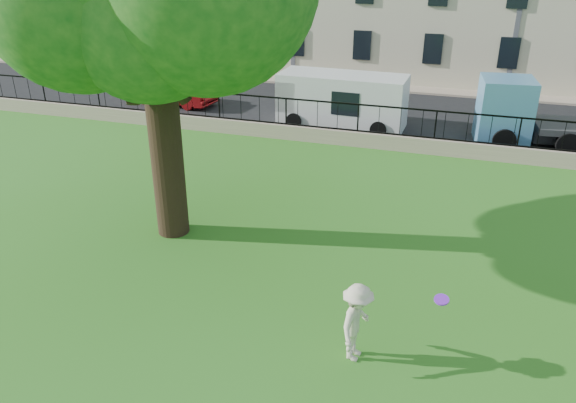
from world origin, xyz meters
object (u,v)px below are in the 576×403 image
(frisbee, at_px, (442,300))
(white_van, at_px, (342,101))
(blue_truck, at_px, (561,114))
(red_sedan, at_px, (173,90))
(man, at_px, (357,323))

(frisbee, height_order, white_van, white_van)
(frisbee, bearing_deg, blue_truck, 76.39)
(red_sedan, height_order, blue_truck, blue_truck)
(red_sedan, bearing_deg, man, -134.72)
(red_sedan, relative_size, white_van, 0.82)
(man, relative_size, red_sedan, 0.37)
(man, relative_size, frisbee, 6.18)
(man, height_order, blue_truck, blue_truck)
(man, xyz_separation_m, white_van, (-3.69, 14.92, 0.32))
(red_sedan, distance_m, blue_truck, 17.72)
(frisbee, bearing_deg, red_sedan, 131.38)
(red_sedan, bearing_deg, frisbee, -131.62)
(blue_truck, bearing_deg, white_van, 174.12)
(man, relative_size, blue_truck, 0.27)
(white_van, bearing_deg, frisbee, -68.99)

